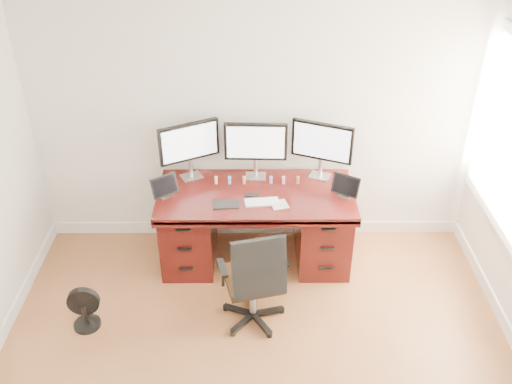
{
  "coord_description": "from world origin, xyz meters",
  "views": [
    {
      "loc": [
        -0.02,
        -2.34,
        3.41
      ],
      "look_at": [
        0.0,
        1.5,
        0.95
      ],
      "focal_mm": 40.0,
      "sensor_mm": 36.0,
      "label": 1
    }
  ],
  "objects_px": {
    "desk": "(256,223)",
    "keyboard": "(262,202)",
    "floor_fan": "(84,309)",
    "monitor_center": "(256,144)",
    "office_chair": "(254,294)"
  },
  "relations": [
    {
      "from": "desk",
      "to": "keyboard",
      "type": "distance_m",
      "value": 0.41
    },
    {
      "from": "desk",
      "to": "keyboard",
      "type": "height_order",
      "value": "keyboard"
    },
    {
      "from": "floor_fan",
      "to": "keyboard",
      "type": "height_order",
      "value": "keyboard"
    },
    {
      "from": "keyboard",
      "to": "monitor_center",
      "type": "bearing_deg",
      "value": 90.16
    },
    {
      "from": "desk",
      "to": "floor_fan",
      "type": "distance_m",
      "value": 1.63
    },
    {
      "from": "desk",
      "to": "monitor_center",
      "type": "xyz_separation_m",
      "value": [
        -0.0,
        0.24,
        0.68
      ]
    },
    {
      "from": "desk",
      "to": "office_chair",
      "type": "bearing_deg",
      "value": -91.14
    },
    {
      "from": "floor_fan",
      "to": "monitor_center",
      "type": "xyz_separation_m",
      "value": [
        1.37,
        1.09,
        0.91
      ]
    },
    {
      "from": "keyboard",
      "to": "office_chair",
      "type": "bearing_deg",
      "value": -102.41
    },
    {
      "from": "monitor_center",
      "to": "keyboard",
      "type": "bearing_deg",
      "value": -81.21
    },
    {
      "from": "office_chair",
      "to": "keyboard",
      "type": "bearing_deg",
      "value": 69.95
    },
    {
      "from": "office_chair",
      "to": "keyboard",
      "type": "height_order",
      "value": "office_chair"
    },
    {
      "from": "monitor_center",
      "to": "keyboard",
      "type": "relative_size",
      "value": 1.94
    },
    {
      "from": "office_chair",
      "to": "floor_fan",
      "type": "height_order",
      "value": "office_chair"
    },
    {
      "from": "floor_fan",
      "to": "monitor_center",
      "type": "relative_size",
      "value": 0.68
    }
  ]
}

